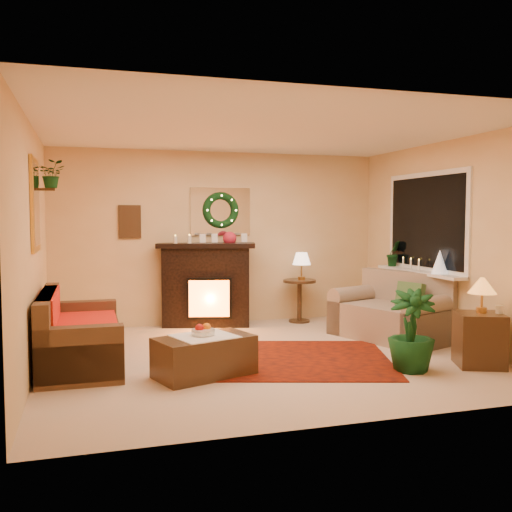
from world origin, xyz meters
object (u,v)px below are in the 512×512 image
object	(u,v)px
fireplace	(206,289)
end_table_square	(479,341)
side_table_round	(299,301)
coffee_table	(204,356)
sofa	(81,326)
loveseat	(391,308)

from	to	relation	value
fireplace	end_table_square	world-z (taller)	fireplace
side_table_round	coffee_table	distance (m)	3.22
end_table_square	coffee_table	distance (m)	2.98
sofa	end_table_square	distance (m)	4.36
coffee_table	side_table_round	bearing A→B (deg)	33.20
loveseat	side_table_round	world-z (taller)	loveseat
fireplace	loveseat	xyz separation A→B (m)	(2.16, -1.61, -0.13)
sofa	fireplace	size ratio (longest dim) A/B	1.48
coffee_table	loveseat	bearing A→B (deg)	2.45
sofa	fireplace	world-z (taller)	fireplace
loveseat	side_table_round	distance (m)	1.66
sofa	fireplace	xyz separation A→B (m)	(1.77, 1.78, 0.12)
side_table_round	end_table_square	size ratio (longest dim) A/B	1.13
loveseat	side_table_round	xyz separation A→B (m)	(-0.72, 1.49, -0.09)
loveseat	end_table_square	distance (m)	1.52
loveseat	coffee_table	size ratio (longest dim) A/B	1.56
loveseat	coffee_table	world-z (taller)	loveseat
side_table_round	coffee_table	size ratio (longest dim) A/B	0.68
loveseat	end_table_square	bearing A→B (deg)	-101.92
sofa	loveseat	size ratio (longest dim) A/B	1.24
end_table_square	coffee_table	size ratio (longest dim) A/B	0.60
sofa	side_table_round	world-z (taller)	sofa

